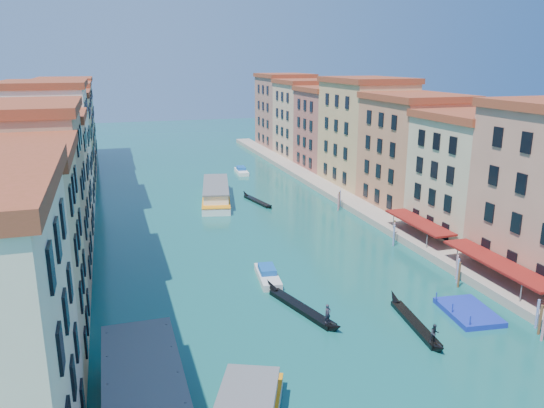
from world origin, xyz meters
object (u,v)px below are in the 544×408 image
Objects in this scene: gondola_fore at (301,306)px; blue_dock at (469,312)px; gondola_right at (416,323)px; vaporetto_stop at (145,406)px; vaporetto_far at (216,193)px.

gondola_fore is 16.43m from blue_dock.
blue_dock is at bearing 13.27° from gondola_right.
gondola_right is at bearing 14.51° from vaporetto_stop.
vaporetto_far is at bearing 72.83° from gondola_fore.
vaporetto_stop is 1.32× the size of gondola_fore.
vaporetto_stop is at bearing -157.86° from gondola_fore.
vaporetto_far is (16.55, 57.65, -0.08)m from vaporetto_stop.
gondola_fore is (-0.46, -44.75, -0.93)m from vaporetto_far.
blue_dock is (31.50, 7.19, -1.17)m from vaporetto_stop.
blue_dock is (15.41, -5.71, -0.16)m from gondola_fore.
vaporetto_stop is 59.98m from vaporetto_far.
vaporetto_far is at bearing 106.74° from gondola_right.
vaporetto_far is 3.03× the size of blue_dock.
vaporetto_far is 1.67× the size of gondola_fore.
gondola_right is 6.36m from blue_dock.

